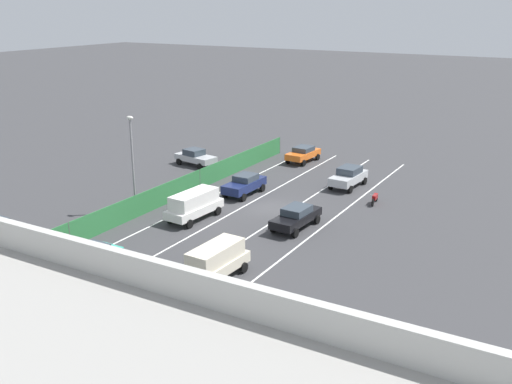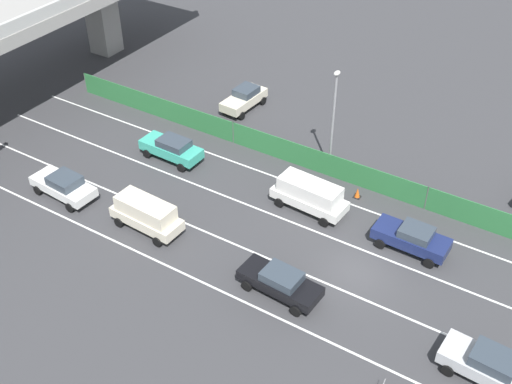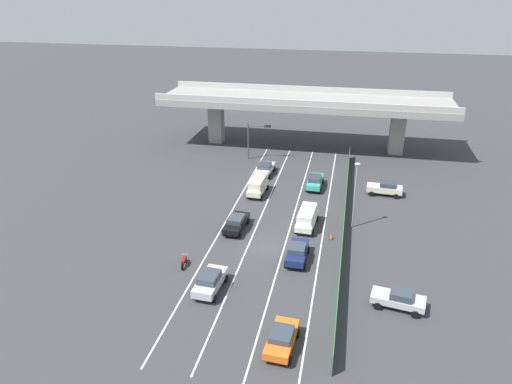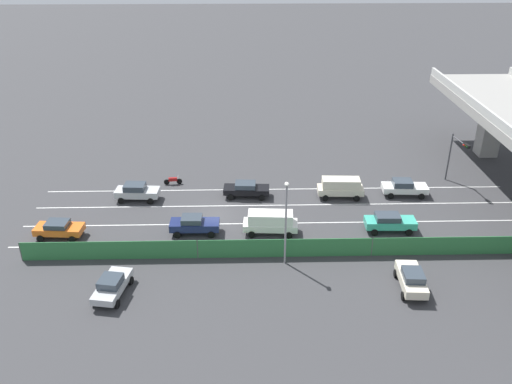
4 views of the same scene
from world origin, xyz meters
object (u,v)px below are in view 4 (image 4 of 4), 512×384
at_px(car_taxi_orange, 59,228).
at_px(parked_wagon_silver, 112,285).
at_px(car_van_cream, 341,187).
at_px(traffic_cone, 247,246).
at_px(motorcycle, 173,180).
at_px(street_lamp, 286,216).
at_px(car_sedan_navy, 194,224).
at_px(traffic_light, 456,151).
at_px(car_sedan_black, 246,189).
at_px(car_taxi_teal, 390,222).
at_px(parked_sedan_cream, 412,279).
at_px(car_sedan_silver, 137,191).
at_px(car_van_white, 270,221).
at_px(car_hatchback_white, 404,187).

xyz_separation_m(car_taxi_orange, parked_wagon_silver, (8.56, 6.55, 0.01)).
bearing_deg(car_van_cream, traffic_cone, -44.83).
xyz_separation_m(motorcycle, parked_wagon_silver, (19.16, -2.39, 0.42)).
height_order(street_lamp, traffic_cone, street_lamp).
height_order(car_van_cream, parked_wagon_silver, car_van_cream).
xyz_separation_m(car_sedan_navy, traffic_light, (-9.52, 26.86, 2.90)).
distance_m(car_sedan_black, car_taxi_orange, 18.41).
xyz_separation_m(traffic_light, street_lamp, (14.51, -19.01, 0.65)).
xyz_separation_m(car_sedan_navy, parked_wagon_silver, (8.94, -5.49, -0.04)).
bearing_deg(car_taxi_teal, car_sedan_navy, -90.16).
bearing_deg(parked_wagon_silver, parked_sedan_cream, 90.47).
bearing_deg(motorcycle, car_taxi_orange, -40.14).
relative_size(car_sedan_navy, parked_sedan_cream, 1.03).
distance_m(car_taxi_teal, car_taxi_orange, 29.80).
bearing_deg(car_sedan_navy, parked_sedan_cream, 63.15).
xyz_separation_m(car_sedan_silver, street_lamp, (11.69, 14.18, 3.51)).
bearing_deg(car_van_white, street_lamp, 11.30).
distance_m(car_taxi_teal, parked_wagon_silver, 24.89).
bearing_deg(car_taxi_orange, motorcycle, 139.86).
xyz_separation_m(car_hatchback_white, traffic_light, (-2.44, 5.81, 2.91)).
bearing_deg(car_hatchback_white, car_van_cream, -87.08).
bearing_deg(car_sedan_navy, car_hatchback_white, 108.59).
distance_m(car_hatchback_white, parked_wagon_silver, 31.00).
height_order(car_sedan_black, street_lamp, street_lamp).
height_order(car_sedan_black, car_van_white, car_van_white).
bearing_deg(parked_wagon_silver, traffic_cone, 120.31).
xyz_separation_m(car_hatchback_white, traffic_cone, (10.02, -16.28, -0.57)).
xyz_separation_m(car_taxi_orange, motorcycle, (-10.60, 8.94, -0.41)).
height_order(parked_sedan_cream, street_lamp, street_lamp).
xyz_separation_m(car_van_white, car_van_cream, (-6.91, 7.51, -0.00)).
relative_size(street_lamp, traffic_cone, 10.31).
distance_m(car_van_white, parked_wagon_silver, 15.17).
bearing_deg(traffic_cone, car_sedan_black, -179.96).
bearing_deg(car_taxi_teal, parked_wagon_silver, -69.07).
bearing_deg(car_taxi_orange, car_hatchback_white, 102.71).
height_order(motorcycle, parked_sedan_cream, parked_sedan_cream).
bearing_deg(street_lamp, car_sedan_silver, -129.50).
relative_size(car_van_white, street_lamp, 0.68).
distance_m(car_van_white, traffic_cone, 3.59).
distance_m(car_taxi_teal, traffic_light, 13.52).
distance_m(car_sedan_navy, car_sedan_silver, 9.22).
height_order(car_van_cream, traffic_light, traffic_light).
relative_size(car_hatchback_white, parked_wagon_silver, 1.04).
height_order(car_hatchback_white, traffic_cone, car_hatchback_white).
xyz_separation_m(car_van_cream, traffic_cone, (9.68, -9.63, -0.85)).
distance_m(car_van_cream, parked_sedan_cream, 15.77).
relative_size(car_taxi_teal, traffic_light, 0.86).
bearing_deg(car_sedan_black, car_taxi_orange, -65.93).
relative_size(car_sedan_silver, car_hatchback_white, 0.96).
xyz_separation_m(parked_sedan_cream, traffic_light, (-18.28, 9.57, 2.88)).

